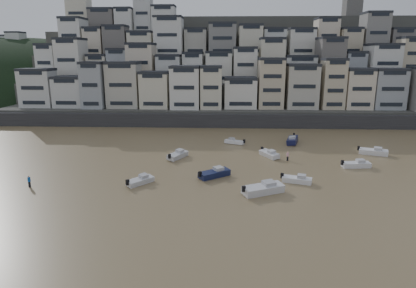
{
  "coord_description": "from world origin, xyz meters",
  "views": [
    {
      "loc": [
        7.01,
        -30.51,
        18.96
      ],
      "look_at": [
        4.34,
        30.0,
        4.0
      ],
      "focal_mm": 32.0,
      "sensor_mm": 36.0,
      "label": 1
    }
  ],
  "objects_px": {
    "boat_f": "(178,154)",
    "boat_j": "(140,180)",
    "person_blue": "(29,181)",
    "boat_d": "(356,163)",
    "boat_h": "(234,141)",
    "boat_g": "(373,151)",
    "boat_a": "(263,188)",
    "boat_i": "(293,139)",
    "boat_e": "(269,153)",
    "boat_c": "(214,172)",
    "boat_b": "(297,179)",
    "person_pink": "(288,156)"
  },
  "relations": [
    {
      "from": "boat_d",
      "to": "person_pink",
      "type": "relative_size",
      "value": 2.98
    },
    {
      "from": "boat_c",
      "to": "boat_f",
      "type": "height_order",
      "value": "boat_c"
    },
    {
      "from": "boat_c",
      "to": "boat_j",
      "type": "xyz_separation_m",
      "value": [
        -10.9,
        -3.69,
        -0.14
      ]
    },
    {
      "from": "boat_c",
      "to": "boat_f",
      "type": "distance_m",
      "value": 12.57
    },
    {
      "from": "boat_j",
      "to": "boat_g",
      "type": "bearing_deg",
      "value": -25.81
    },
    {
      "from": "boat_j",
      "to": "person_pink",
      "type": "bearing_deg",
      "value": -20.53
    },
    {
      "from": "boat_e",
      "to": "boat_g",
      "type": "relative_size",
      "value": 0.93
    },
    {
      "from": "boat_f",
      "to": "person_blue",
      "type": "xyz_separation_m",
      "value": [
        -19.59,
        -16.05,
        0.13
      ]
    },
    {
      "from": "boat_a",
      "to": "boat_b",
      "type": "bearing_deg",
      "value": 14.04
    },
    {
      "from": "boat_j",
      "to": "person_pink",
      "type": "xyz_separation_m",
      "value": [
        23.84,
        13.34,
        0.22
      ]
    },
    {
      "from": "person_blue",
      "to": "boat_b",
      "type": "bearing_deg",
      "value": 5.26
    },
    {
      "from": "boat_c",
      "to": "boat_g",
      "type": "distance_m",
      "value": 33.31
    },
    {
      "from": "person_blue",
      "to": "boat_g",
      "type": "bearing_deg",
      "value": 19.57
    },
    {
      "from": "boat_d",
      "to": "boat_f",
      "type": "bearing_deg",
      "value": 165.82
    },
    {
      "from": "boat_a",
      "to": "boat_g",
      "type": "xyz_separation_m",
      "value": [
        23.07,
        21.22,
        -0.12
      ]
    },
    {
      "from": "boat_b",
      "to": "boat_c",
      "type": "bearing_deg",
      "value": -171.09
    },
    {
      "from": "boat_c",
      "to": "boat_d",
      "type": "bearing_deg",
      "value": -23.5
    },
    {
      "from": "boat_c",
      "to": "person_pink",
      "type": "relative_size",
      "value": 3.3
    },
    {
      "from": "boat_f",
      "to": "boat_j",
      "type": "relative_size",
      "value": 1.15
    },
    {
      "from": "boat_i",
      "to": "boat_j",
      "type": "xyz_separation_m",
      "value": [
        -27.11,
        -26.91,
        -0.24
      ]
    },
    {
      "from": "boat_f",
      "to": "person_pink",
      "type": "distance_m",
      "value": 20.03
    },
    {
      "from": "boat_c",
      "to": "boat_i",
      "type": "bearing_deg",
      "value": 17.29
    },
    {
      "from": "boat_g",
      "to": "person_pink",
      "type": "xyz_separation_m",
      "value": [
        -17.05,
        -4.83,
        0.1
      ]
    },
    {
      "from": "boat_d",
      "to": "boat_h",
      "type": "height_order",
      "value": "boat_d"
    },
    {
      "from": "person_blue",
      "to": "person_pink",
      "type": "xyz_separation_m",
      "value": [
        39.6,
        15.31,
        0.0
      ]
    },
    {
      "from": "boat_j",
      "to": "person_blue",
      "type": "xyz_separation_m",
      "value": [
        -15.76,
        -1.97,
        0.22
      ]
    },
    {
      "from": "boat_f",
      "to": "boat_i",
      "type": "bearing_deg",
      "value": -34.37
    },
    {
      "from": "boat_j",
      "to": "boat_e",
      "type": "bearing_deg",
      "value": -12.87
    },
    {
      "from": "boat_i",
      "to": "person_blue",
      "type": "relative_size",
      "value": 3.75
    },
    {
      "from": "boat_d",
      "to": "boat_e",
      "type": "xyz_separation_m",
      "value": [
        -14.03,
        5.83,
        0.01
      ]
    },
    {
      "from": "boat_a",
      "to": "person_blue",
      "type": "distance_m",
      "value": 33.6
    },
    {
      "from": "boat_a",
      "to": "boat_d",
      "type": "distance_m",
      "value": 21.32
    },
    {
      "from": "boat_a",
      "to": "boat_f",
      "type": "bearing_deg",
      "value": 102.9
    },
    {
      "from": "boat_d",
      "to": "boat_h",
      "type": "relative_size",
      "value": 1.12
    },
    {
      "from": "boat_f",
      "to": "boat_i",
      "type": "height_order",
      "value": "boat_i"
    },
    {
      "from": "boat_e",
      "to": "boat_f",
      "type": "height_order",
      "value": "boat_f"
    },
    {
      "from": "boat_e",
      "to": "boat_h",
      "type": "xyz_separation_m",
      "value": [
        -6.21,
        10.03,
        -0.09
      ]
    },
    {
      "from": "boat_a",
      "to": "boat_j",
      "type": "xyz_separation_m",
      "value": [
        -17.83,
        3.06,
        -0.25
      ]
    },
    {
      "from": "boat_a",
      "to": "person_pink",
      "type": "xyz_separation_m",
      "value": [
        6.02,
        16.4,
        -0.02
      ]
    },
    {
      "from": "boat_g",
      "to": "boat_h",
      "type": "relative_size",
      "value": 1.22
    },
    {
      "from": "boat_f",
      "to": "boat_j",
      "type": "distance_m",
      "value": 14.6
    },
    {
      "from": "boat_a",
      "to": "boat_e",
      "type": "xyz_separation_m",
      "value": [
        2.98,
        18.67,
        -0.17
      ]
    },
    {
      "from": "boat_j",
      "to": "boat_h",
      "type": "bearing_deg",
      "value": 10.58
    },
    {
      "from": "boat_b",
      "to": "boat_c",
      "type": "xyz_separation_m",
      "value": [
        -12.44,
        2.06,
        0.14
      ]
    },
    {
      "from": "boat_e",
      "to": "person_blue",
      "type": "bearing_deg",
      "value": -91.11
    },
    {
      "from": "boat_c",
      "to": "boat_i",
      "type": "relative_size",
      "value": 0.88
    },
    {
      "from": "boat_f",
      "to": "boat_h",
      "type": "height_order",
      "value": "boat_f"
    },
    {
      "from": "boat_g",
      "to": "person_pink",
      "type": "relative_size",
      "value": 3.24
    },
    {
      "from": "boat_a",
      "to": "person_blue",
      "type": "bearing_deg",
      "value": 151.81
    },
    {
      "from": "boat_d",
      "to": "boat_h",
      "type": "distance_m",
      "value": 25.7
    }
  ]
}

